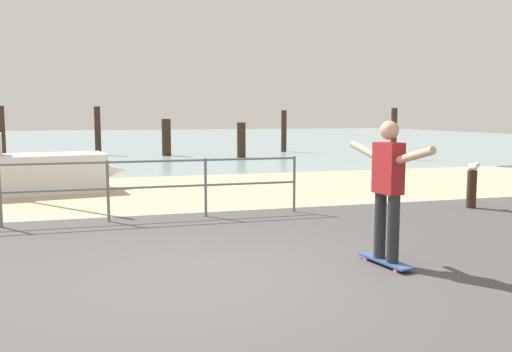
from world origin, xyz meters
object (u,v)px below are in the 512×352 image
(skateboard, at_px, (386,261))
(bollard_short, at_px, (472,190))
(seagull, at_px, (473,166))
(skateboarder, at_px, (388,182))
(sailboat, at_px, (11,172))

(skateboard, bearing_deg, bollard_short, 40.56)
(bollard_short, distance_m, seagull, 0.45)
(skateboard, xyz_separation_m, skateboarder, (-0.00, 0.00, 0.95))
(sailboat, distance_m, seagull, 9.87)
(skateboard, distance_m, bollard_short, 4.74)
(skateboard, distance_m, skateboarder, 0.95)
(sailboat, bearing_deg, skateboard, -55.29)
(skateboarder, relative_size, bollard_short, 2.21)
(skateboard, relative_size, bollard_short, 1.10)
(bollard_short, bearing_deg, seagull, -101.51)
(bollard_short, relative_size, seagull, 1.54)
(skateboard, xyz_separation_m, seagull, (3.59, 3.06, 0.75))
(sailboat, bearing_deg, seagull, -26.85)
(skateboard, bearing_deg, sailboat, 124.71)
(skateboard, xyz_separation_m, bollard_short, (3.60, 3.08, 0.31))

